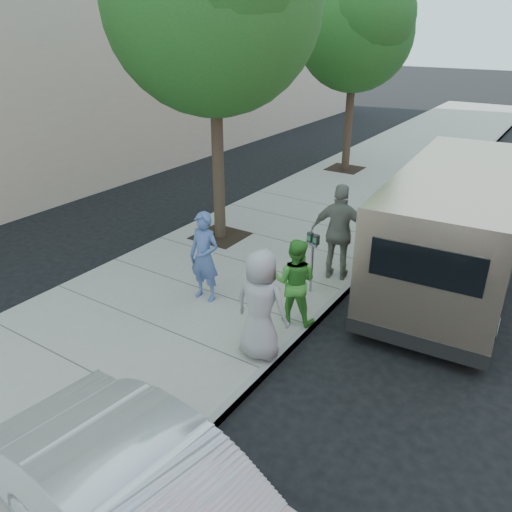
# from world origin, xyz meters

# --- Properties ---
(ground) EXTENTS (120.00, 120.00, 0.00)m
(ground) POSITION_xyz_m (0.00, 0.00, 0.00)
(ground) COLOR black
(ground) RESTS_ON ground
(sidewalk) EXTENTS (5.00, 60.00, 0.15)m
(sidewalk) POSITION_xyz_m (-1.00, 0.00, 0.07)
(sidewalk) COLOR gray
(sidewalk) RESTS_ON ground
(curb_face) EXTENTS (0.12, 60.00, 0.16)m
(curb_face) POSITION_xyz_m (1.44, 0.00, 0.07)
(curb_face) COLOR gray
(curb_face) RESTS_ON ground
(tree_far) EXTENTS (3.92, 3.80, 6.49)m
(tree_far) POSITION_xyz_m (-2.25, 10.00, 4.88)
(tree_far) COLOR black
(tree_far) RESTS_ON sidewalk
(parking_meter) EXTENTS (0.27, 0.15, 1.24)m
(parking_meter) POSITION_xyz_m (0.91, 1.10, 1.05)
(parking_meter) COLOR gray
(parking_meter) RESTS_ON sidewalk
(van) EXTENTS (2.63, 6.76, 2.46)m
(van) POSITION_xyz_m (3.04, 3.28, 1.30)
(van) COLOR beige
(van) RESTS_ON ground
(person_officer) EXTENTS (0.65, 0.44, 1.75)m
(person_officer) POSITION_xyz_m (-0.67, -0.23, 1.03)
(person_officer) COLOR #4B659F
(person_officer) RESTS_ON sidewalk
(person_green_shirt) EXTENTS (0.90, 0.78, 1.58)m
(person_green_shirt) POSITION_xyz_m (1.16, -0.02, 0.94)
(person_green_shirt) COLOR green
(person_green_shirt) RESTS_ON sidewalk
(person_gray_shirt) EXTENTS (0.92, 0.62, 1.83)m
(person_gray_shirt) POSITION_xyz_m (1.20, -1.19, 1.07)
(person_gray_shirt) COLOR #9C9C9E
(person_gray_shirt) RESTS_ON sidewalk
(person_striped_polo) EXTENTS (1.27, 0.79, 2.02)m
(person_striped_polo) POSITION_xyz_m (1.09, 1.95, 1.16)
(person_striped_polo) COLOR gray
(person_striped_polo) RESTS_ON sidewalk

